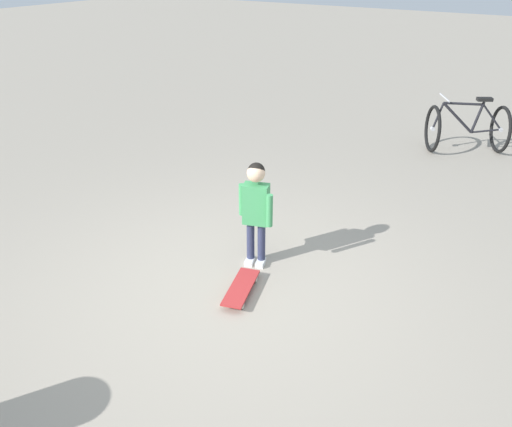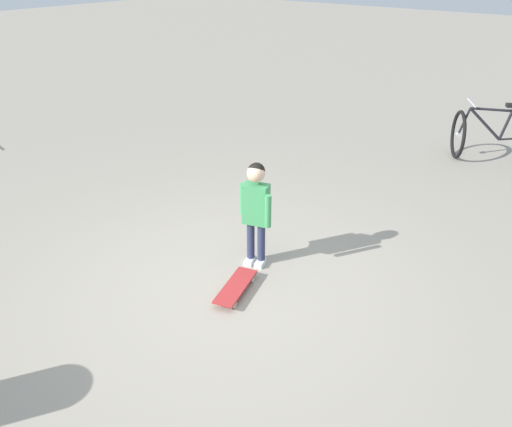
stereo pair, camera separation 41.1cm
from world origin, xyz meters
TOP-DOWN VIEW (x-y plane):
  - ground_plane at (0.00, 0.00)m, footprint 50.00×50.00m
  - child_person at (0.50, 0.08)m, footprint 0.23×0.40m
  - skateboard at (-0.01, -0.09)m, footprint 0.63×0.35m
  - bicycle_mid at (4.89, -0.91)m, footprint 1.16×1.28m

SIDE VIEW (x-z plane):
  - ground_plane at x=0.00m, z-range 0.00..0.00m
  - skateboard at x=-0.01m, z-range 0.02..0.10m
  - bicycle_mid at x=4.89m, z-range -0.04..0.80m
  - child_person at x=0.50m, z-range 0.13..1.19m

